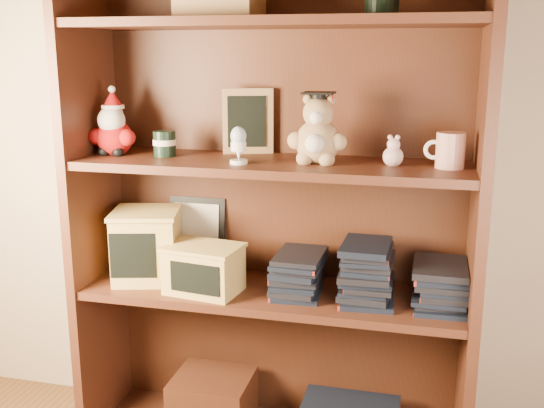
{
  "coord_description": "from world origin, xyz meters",
  "views": [
    {
      "loc": [
        0.41,
        -0.47,
        1.26
      ],
      "look_at": [
        -0.04,
        1.3,
        0.82
      ],
      "focal_mm": 42.0,
      "sensor_mm": 36.0,
      "label": 1
    }
  ],
  "objects_px": {
    "grad_teddy_bear": "(318,136)",
    "treats_box": "(147,245)",
    "teacher_mug": "(449,150)",
    "bookcase": "(275,213)"
  },
  "relations": [
    {
      "from": "grad_teddy_bear",
      "to": "treats_box",
      "type": "bearing_deg",
      "value": 179.44
    },
    {
      "from": "teacher_mug",
      "to": "grad_teddy_bear",
      "type": "bearing_deg",
      "value": -179.01
    },
    {
      "from": "bookcase",
      "to": "grad_teddy_bear",
      "type": "distance_m",
      "value": 0.29
    },
    {
      "from": "grad_teddy_bear",
      "to": "treats_box",
      "type": "height_order",
      "value": "grad_teddy_bear"
    },
    {
      "from": "bookcase",
      "to": "grad_teddy_bear",
      "type": "xyz_separation_m",
      "value": [
        0.14,
        -0.06,
        0.25
      ]
    },
    {
      "from": "grad_teddy_bear",
      "to": "teacher_mug",
      "type": "relative_size",
      "value": 1.87
    },
    {
      "from": "grad_teddy_bear",
      "to": "treats_box",
      "type": "relative_size",
      "value": 0.82
    },
    {
      "from": "teacher_mug",
      "to": "treats_box",
      "type": "distance_m",
      "value": 0.97
    },
    {
      "from": "teacher_mug",
      "to": "treats_box",
      "type": "bearing_deg",
      "value": -179.94
    },
    {
      "from": "bookcase",
      "to": "grad_teddy_bear",
      "type": "relative_size",
      "value": 7.75
    }
  ]
}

